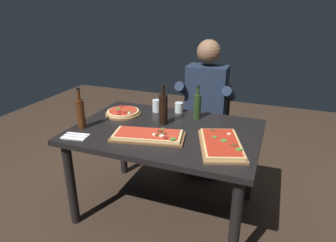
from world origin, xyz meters
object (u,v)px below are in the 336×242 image
(dining_table, at_px, (166,141))
(tumbler_far_side, at_px, (156,106))
(pizza_round_far, at_px, (123,112))
(seated_diner, at_px, (205,103))
(tumbler_near_camera, at_px, (179,108))
(diner_chair, at_px, (207,123))
(oil_bottle_amber, at_px, (81,113))
(pizza_rectangular_front, at_px, (148,135))
(wine_bottle_dark, at_px, (197,106))
(pizza_rectangular_left, at_px, (221,144))
(vinegar_bottle_green, at_px, (163,109))

(dining_table, xyz_separation_m, tumbler_far_side, (-0.22, 0.34, 0.15))
(dining_table, bearing_deg, pizza_round_far, 160.03)
(dining_table, bearing_deg, seated_diner, 80.71)
(dining_table, relative_size, pizza_round_far, 4.63)
(tumbler_near_camera, relative_size, diner_chair, 0.10)
(pizza_round_far, bearing_deg, diner_chair, 49.96)
(oil_bottle_amber, bearing_deg, tumbler_far_side, 54.10)
(pizza_rectangular_front, distance_m, seated_diner, 0.94)
(dining_table, distance_m, tumbler_far_side, 0.43)
(pizza_round_far, height_order, wine_bottle_dark, wine_bottle_dark)
(diner_chair, bearing_deg, dining_table, -98.00)
(dining_table, height_order, pizza_round_far, pizza_round_far)
(pizza_rectangular_front, relative_size, wine_bottle_dark, 1.99)
(pizza_rectangular_front, distance_m, diner_chair, 1.09)
(oil_bottle_amber, bearing_deg, diner_chair, 55.31)
(pizza_rectangular_left, xyz_separation_m, oil_bottle_amber, (-1.06, -0.06, 0.10))
(dining_table, relative_size, diner_chair, 1.61)
(tumbler_near_camera, bearing_deg, pizza_rectangular_front, -92.85)
(pizza_rectangular_front, relative_size, vinegar_bottle_green, 1.71)
(diner_chair, bearing_deg, pizza_rectangular_left, -71.57)
(wine_bottle_dark, xyz_separation_m, tumbler_near_camera, (-0.19, 0.08, -0.07))
(wine_bottle_dark, bearing_deg, pizza_round_far, -166.71)
(wine_bottle_dark, relative_size, oil_bottle_amber, 0.87)
(pizza_rectangular_front, distance_m, pizza_rectangular_left, 0.51)
(vinegar_bottle_green, relative_size, tumbler_far_side, 2.99)
(wine_bottle_dark, height_order, diner_chair, wine_bottle_dark)
(oil_bottle_amber, bearing_deg, tumbler_near_camera, 45.83)
(oil_bottle_amber, relative_size, tumbler_near_camera, 3.61)
(pizza_rectangular_front, height_order, seated_diner, seated_diner)
(vinegar_bottle_green, height_order, seated_diner, seated_diner)
(wine_bottle_dark, xyz_separation_m, vinegar_bottle_green, (-0.21, -0.21, 0.02))
(pizza_rectangular_left, bearing_deg, seated_diner, 110.75)
(dining_table, bearing_deg, wine_bottle_dark, 63.28)
(pizza_rectangular_front, relative_size, pizza_round_far, 1.84)
(pizza_rectangular_left, distance_m, wine_bottle_dark, 0.55)
(wine_bottle_dark, distance_m, vinegar_bottle_green, 0.30)
(pizza_rectangular_left, relative_size, tumbler_far_side, 5.04)
(pizza_round_far, xyz_separation_m, seated_diner, (0.58, 0.57, -0.02))
(tumbler_far_side, bearing_deg, pizza_rectangular_left, -35.43)
(pizza_round_far, xyz_separation_m, tumbler_near_camera, (0.43, 0.23, 0.02))
(wine_bottle_dark, bearing_deg, vinegar_bottle_green, -135.02)
(pizza_rectangular_front, bearing_deg, seated_diner, 78.97)
(pizza_round_far, height_order, vinegar_bottle_green, vinegar_bottle_green)
(pizza_rectangular_left, relative_size, wine_bottle_dark, 1.97)
(tumbler_far_side, bearing_deg, dining_table, -56.96)
(seated_diner, bearing_deg, wine_bottle_dark, -85.03)
(pizza_rectangular_front, bearing_deg, oil_bottle_amber, -178.75)
(tumbler_near_camera, bearing_deg, wine_bottle_dark, -24.20)
(diner_chair, bearing_deg, seated_diner, -90.00)
(tumbler_near_camera, bearing_deg, dining_table, -85.58)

